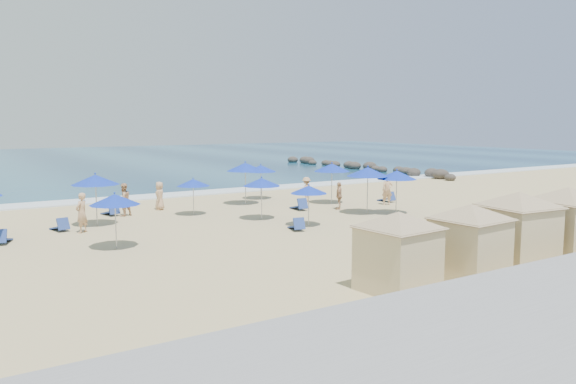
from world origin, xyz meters
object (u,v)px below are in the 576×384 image
object	(u,v)px
cabana_2	(518,219)
umbrella_5	(262,182)
umbrella_3	(115,199)
trash_bin	(381,236)
beachgoer_1	(124,200)
umbrella_8	(368,172)
beachgoer_2	(339,196)
beachgoer_0	(82,213)
cabana_0	(398,241)
umbrella_7	(245,167)
umbrella_4	(193,183)
umbrella_6	(309,190)
umbrella_9	(261,168)
cabana_3	(567,214)
beachgoer_5	(387,190)
beachgoer_3	(306,190)
beachgoer_4	(160,196)
rock_jetty	(360,166)
umbrella_2	(95,180)
umbrella_11	(397,175)
umbrella_10	(332,168)
cabana_1	(470,232)

from	to	relation	value
cabana_2	umbrella_5	distance (m)	13.49
umbrella_3	trash_bin	bearing A→B (deg)	-30.61
beachgoer_1	umbrella_8	bearing A→B (deg)	131.61
trash_bin	beachgoer_1	xyz separation A→B (m)	(-6.66, 13.17, 0.46)
beachgoer_2	umbrella_3	bearing A→B (deg)	-38.22
cabana_2	beachgoer_0	size ratio (longest dim) A/B	2.49
cabana_0	beachgoer_0	distance (m)	15.66
trash_bin	umbrella_7	world-z (taller)	umbrella_7
cabana_0	umbrella_4	world-z (taller)	cabana_0
umbrella_6	umbrella_9	xyz separation A→B (m)	(2.88, 9.71, 0.23)
umbrella_3	beachgoer_2	xyz separation A→B (m)	(13.87, 3.29, -1.20)
cabana_3	umbrella_3	xyz separation A→B (m)	(-13.76, 10.66, 0.31)
beachgoer_1	beachgoer_5	xyz separation A→B (m)	(14.90, -4.59, 0.01)
trash_bin	beachgoer_3	bearing A→B (deg)	74.89
beachgoer_4	beachgoer_2	bearing A→B (deg)	81.19
umbrella_6	beachgoer_1	size ratio (longest dim) A/B	1.16
rock_jetty	umbrella_2	distance (m)	36.84
umbrella_2	umbrella_3	bearing A→B (deg)	-96.42
umbrella_11	beachgoer_4	distance (m)	13.62
cabana_3	umbrella_10	distance (m)	16.18
cabana_0	umbrella_2	size ratio (longest dim) A/B	1.62
umbrella_8	umbrella_10	size ratio (longest dim) A/B	1.04
trash_bin	beachgoer_2	distance (m)	9.91
umbrella_3	umbrella_7	bearing A→B (deg)	38.12
umbrella_3	umbrella_4	bearing A→B (deg)	45.44
umbrella_2	beachgoer_0	distance (m)	2.24
cabana_0	beachgoer_0	xyz separation A→B (m)	(-5.93, 14.48, -0.60)
rock_jetty	umbrella_4	distance (m)	32.11
cabana_0	cabana_1	xyz separation A→B (m)	(2.95, -0.23, 0.01)
beachgoer_2	beachgoer_4	size ratio (longest dim) A/B	0.98
beachgoer_0	beachgoer_1	size ratio (longest dim) A/B	1.04
beachgoer_1	trash_bin	bearing A→B (deg)	97.66
cabana_0	umbrella_7	distance (m)	18.99
beachgoer_4	rock_jetty	bearing A→B (deg)	141.46
umbrella_2	umbrella_3	size ratio (longest dim) A/B	1.14
umbrella_4	umbrella_7	size ratio (longest dim) A/B	0.77
umbrella_10	beachgoer_4	xyz separation A→B (m)	(-9.98, 3.33, -1.43)
cabana_0	beachgoer_4	size ratio (longest dim) A/B	2.59
umbrella_10	cabana_3	bearing A→B (deg)	-94.30
rock_jetty	umbrella_7	world-z (taller)	umbrella_7
rock_jetty	cabana_3	distance (m)	39.31
umbrella_4	umbrella_10	distance (m)	9.08
umbrella_10	beachgoer_2	world-z (taller)	umbrella_10
cabana_0	beachgoer_4	bearing A→B (deg)	91.61
beachgoer_2	beachgoer_5	bearing A→B (deg)	125.63
trash_bin	cabana_1	xyz separation A→B (m)	(-0.76, -5.10, 1.11)
trash_bin	umbrella_11	xyz separation A→B (m)	(6.26, 5.70, 1.74)
umbrella_11	umbrella_8	bearing A→B (deg)	143.21
beachgoer_3	umbrella_6	bearing A→B (deg)	49.01
umbrella_11	beachgoer_3	xyz separation A→B (m)	(-1.54, 6.54, -1.38)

